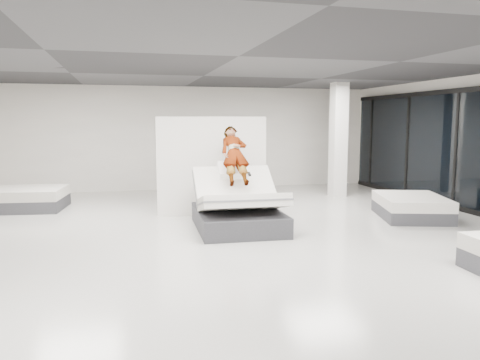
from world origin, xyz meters
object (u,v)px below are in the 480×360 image
(flat_bed_left_far, at_px, (23,199))
(remote, at_px, (249,174))
(hero_bed, at_px, (238,208))
(column, at_px, (338,140))
(person, at_px, (235,164))
(divider_panel, at_px, (212,166))
(flat_bed_right_far, at_px, (411,207))

(flat_bed_left_far, bearing_deg, remote, -34.40)
(hero_bed, relative_size, column, 0.70)
(remote, distance_m, column, 4.84)
(hero_bed, bearing_deg, person, 87.69)
(hero_bed, relative_size, remote, 15.92)
(hero_bed, height_order, divider_panel, divider_panel)
(person, bearing_deg, column, 40.91)
(flat_bed_right_far, relative_size, column, 0.66)
(remote, bearing_deg, hero_bed, 171.11)
(person, xyz_separation_m, flat_bed_left_far, (-4.60, 2.93, -1.00))
(hero_bed, distance_m, column, 5.09)
(hero_bed, xyz_separation_m, remote, (0.22, -0.04, 0.69))
(hero_bed, distance_m, flat_bed_left_far, 5.62)
(person, distance_m, remote, 0.44)
(flat_bed_right_far, height_order, column, column)
(flat_bed_right_far, bearing_deg, divider_panel, 162.21)
(divider_panel, relative_size, flat_bed_right_far, 1.17)
(person, relative_size, column, 0.48)
(hero_bed, xyz_separation_m, person, (0.01, 0.32, 0.85))
(remote, xyz_separation_m, divider_panel, (-0.47, 1.51, 0.02))
(divider_panel, distance_m, flat_bed_right_far, 4.54)
(remote, height_order, flat_bed_left_far, remote)
(remote, height_order, flat_bed_right_far, remote)
(person, height_order, flat_bed_right_far, person)
(column, bearing_deg, flat_bed_right_far, -85.02)
(person, bearing_deg, remote, -57.85)
(flat_bed_left_far, height_order, column, column)
(person, relative_size, divider_panel, 0.62)
(remote, distance_m, flat_bed_left_far, 5.88)
(hero_bed, height_order, column, column)
(remote, bearing_deg, flat_bed_right_far, 4.61)
(hero_bed, xyz_separation_m, divider_panel, (-0.26, 1.47, 0.70))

